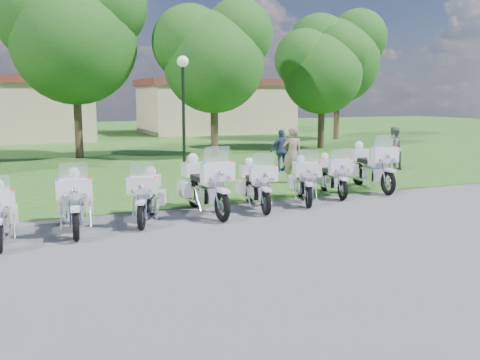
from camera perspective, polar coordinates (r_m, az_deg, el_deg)
name	(u,v)px	position (r m, az deg, el deg)	size (l,w,h in m)	color
ground	(219,237)	(10.94, -2.22, -6.13)	(100.00, 100.00, 0.00)	slate
grass_lawn	(75,139)	(37.18, -17.15, 4.18)	(100.00, 48.00, 0.01)	#1F551B
motorcycle_1	(75,200)	(11.93, -17.17, -2.09)	(0.90, 2.29, 1.54)	black
motorcycle_2	(147,195)	(12.43, -9.86, -1.59)	(1.19, 2.03, 1.44)	black
motorcycle_3	(205,184)	(13.09, -3.79, -0.43)	(0.89, 2.55, 1.71)	black
motorcycle_4	(256,184)	(13.70, 1.70, -0.40)	(0.94, 2.20, 1.48)	black
motorcycle_5	(304,179)	(14.61, 6.83, 0.10)	(1.22, 2.08, 1.47)	black
motorcycle_6	(332,175)	(15.74, 9.77, 0.58)	(0.97, 2.07, 1.41)	black
motorcycle_7	(371,166)	(16.91, 13.75, 1.49)	(1.07, 2.57, 1.73)	black
lamp_post	(183,85)	(20.88, -6.09, 10.09)	(0.44, 0.44, 4.36)	black
tree_1	(73,30)	(25.89, -17.43, 15.04)	(6.54, 5.58, 8.72)	#38281C
tree_2	(213,53)	(25.29, -2.93, 13.41)	(5.46, 4.66, 7.28)	#38281C
tree_3	(322,66)	(29.61, 8.70, 11.88)	(5.00, 4.27, 6.67)	#38281C
tree_4	(337,53)	(36.07, 10.33, 13.15)	(6.32, 5.39, 8.42)	#38281C
building_east	(215,106)	(42.53, -2.68, 7.90)	(11.44, 7.28, 4.10)	tan
bystander_a	(292,155)	(17.62, 5.59, 2.66)	(0.68, 0.44, 1.85)	#88725C
bystander_b	(393,149)	(21.34, 16.04, 3.23)	(0.82, 0.64, 1.69)	slate
bystander_c	(282,151)	(20.33, 4.47, 3.14)	(0.93, 0.39, 1.59)	navy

